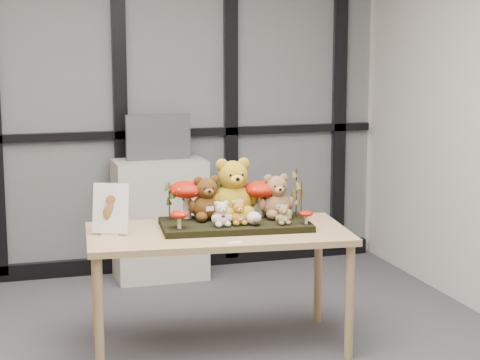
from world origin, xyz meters
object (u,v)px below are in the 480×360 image
object	(u,v)px
bear_brown_medium	(206,196)
bear_small_yellow	(239,212)
plush_cream_hedgehog	(254,218)
monitor	(158,137)
mushroom_front_left	(179,218)
mushroom_front_right	(306,217)
mushroom_back_left	(187,198)
mushroom_back_right	(261,197)
sign_holder	(111,211)
bear_white_bow	(221,212)
bear_beige_small	(283,213)
cabinet	(160,219)
bear_pooh_yellow	(233,185)
bear_tan_back	(276,194)
diorama_tray	(235,225)
display_table	(218,242)

from	to	relation	value
bear_brown_medium	bear_small_yellow	size ratio (longest dim) A/B	1.88
plush_cream_hedgehog	monitor	xyz separation A→B (m)	(-0.22, 1.59, 0.28)
mushroom_front_left	monitor	distance (m)	1.59
bear_small_yellow	mushroom_front_right	size ratio (longest dim) A/B	1.77
mushroom_back_left	mushroom_back_right	size ratio (longest dim) A/B	1.04
sign_holder	monitor	size ratio (longest dim) A/B	0.61
mushroom_back_right	mushroom_front_right	world-z (taller)	mushroom_back_right
bear_white_bow	bear_small_yellow	bearing A→B (deg)	10.83
bear_beige_small	cabinet	xyz separation A→B (m)	(-0.38, 1.61, -0.35)
bear_pooh_yellow	bear_tan_back	distance (m)	0.26
bear_pooh_yellow	bear_beige_small	size ratio (longest dim) A/B	3.08
bear_white_bow	mushroom_back_left	size ratio (longest dim) A/B	0.65
sign_holder	mushroom_back_right	bearing A→B (deg)	28.33
bear_tan_back	mushroom_back_right	size ratio (longest dim) A/B	1.21
bear_small_yellow	mushroom_front_left	size ratio (longest dim) A/B	1.33
mushroom_back_left	bear_small_yellow	bearing A→B (deg)	-46.44
plush_cream_hedgehog	mushroom_front_left	xyz separation A→B (m)	(-0.42, 0.04, 0.01)
bear_white_bow	bear_beige_small	size ratio (longest dim) A/B	1.27
bear_brown_medium	bear_beige_small	distance (m)	0.46
bear_small_yellow	plush_cream_hedgehog	xyz separation A→B (m)	(0.08, -0.03, -0.03)
mushroom_front_left	sign_holder	bearing A→B (deg)	162.19
bear_beige_small	mushroom_front_right	distance (m)	0.13
diorama_tray	bear_beige_small	xyz separation A→B (m)	(0.24, -0.15, 0.08)
mushroom_front_left	bear_beige_small	bearing A→B (deg)	-6.72
diorama_tray	sign_holder	size ratio (longest dim) A/B	2.94
bear_beige_small	mushroom_back_right	world-z (taller)	mushroom_back_right
display_table	mushroom_front_right	bearing A→B (deg)	-9.14
bear_pooh_yellow	mushroom_back_left	xyz separation A→B (m)	(-0.26, 0.05, -0.07)
bear_small_yellow	diorama_tray	bearing A→B (deg)	93.34
bear_pooh_yellow	sign_holder	xyz separation A→B (m)	(-0.73, -0.08, -0.10)
plush_cream_hedgehog	mushroom_front_left	bearing A→B (deg)	-178.71
mushroom_back_right	mushroom_front_left	xyz separation A→B (m)	(-0.53, -0.17, -0.06)
bear_white_bow	cabinet	xyz separation A→B (m)	(-0.03, 1.55, -0.37)
cabinet	mushroom_back_left	bearing A→B (deg)	-94.51
bear_brown_medium	bear_small_yellow	xyz separation A→B (m)	(0.14, -0.19, -0.07)
plush_cream_hedgehog	mushroom_back_left	xyz separation A→B (m)	(-0.32, 0.28, 0.08)
bear_tan_back	mushroom_front_left	size ratio (longest dim) A/B	2.52
bear_brown_medium	sign_holder	bearing A→B (deg)	-167.25
bear_white_bow	mushroom_back_left	xyz separation A→B (m)	(-0.14, 0.26, 0.04)
display_table	mushroom_front_left	bearing A→B (deg)	-165.40
mushroom_front_right	mushroom_back_right	bearing A→B (deg)	124.91
display_table	bear_white_bow	bearing A→B (deg)	-73.17
sign_holder	monitor	world-z (taller)	monitor
mushroom_back_right	mushroom_front_left	size ratio (longest dim) A/B	2.08
display_table	bear_tan_back	world-z (taller)	bear_tan_back
bear_pooh_yellow	sign_holder	size ratio (longest dim) A/B	1.34
bear_pooh_yellow	sign_holder	distance (m)	0.74
bear_tan_back	mushroom_front_right	xyz separation A→B (m)	(0.11, -0.22, -0.10)
bear_small_yellow	cabinet	world-z (taller)	cabinet
bear_brown_medium	mushroom_back_right	bearing A→B (deg)	3.69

